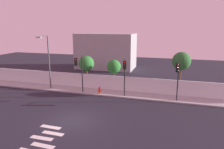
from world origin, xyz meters
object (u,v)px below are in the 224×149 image
roadside_tree_leftmost (86,64)px  roadside_tree_midleft (114,67)px  traffic_light_center (125,70)px  fire_hydrant (99,90)px  traffic_light_right (79,67)px  street_lamp_curbside (48,58)px  roadside_tree_midright (181,61)px  traffic_light_left (178,74)px

roadside_tree_leftmost → roadside_tree_midleft: size_ratio=1.09×
traffic_light_center → fire_hydrant: (-3.22, 0.66, -2.75)m
traffic_light_center → traffic_light_right: bearing=-179.2°
roadside_tree_midleft → traffic_light_right: bearing=-129.8°
street_lamp_curbside → fire_hydrant: 7.75m
fire_hydrant → roadside_tree_midright: bearing=18.5°
traffic_light_center → roadside_tree_midleft: bearing=121.6°
roadside_tree_leftmost → roadside_tree_midleft: 3.88m
fire_hydrant → roadside_tree_leftmost: bearing=133.7°
traffic_light_center → fire_hydrant: size_ratio=5.35×
traffic_light_left → street_lamp_curbside: size_ratio=0.62×
traffic_light_left → roadside_tree_midleft: size_ratio=1.11×
traffic_light_left → fire_hydrant: (-8.83, 0.47, -2.69)m
roadside_tree_leftmost → street_lamp_curbside: bearing=-141.2°
traffic_light_left → traffic_light_center: bearing=-178.1°
traffic_light_right → street_lamp_curbside: size_ratio=0.65×
traffic_light_center → roadside_tree_midleft: (-2.30, 3.74, -0.42)m
roadside_tree_leftmost → roadside_tree_midleft: (3.87, 0.00, -0.20)m
fire_hydrant → roadside_tree_midright: 10.33m
traffic_light_right → fire_hydrant: traffic_light_right is taller
traffic_light_center → roadside_tree_midright: (6.01, 3.74, 0.70)m
roadside_tree_leftmost → traffic_light_center: bearing=-31.2°
traffic_light_right → roadside_tree_midleft: traffic_light_right is taller
street_lamp_curbside → roadside_tree_leftmost: size_ratio=1.63×
traffic_light_center → roadside_tree_midright: 7.12m
traffic_light_left → street_lamp_curbside: street_lamp_curbside is taller
traffic_light_right → street_lamp_curbside: bearing=171.4°
roadside_tree_leftmost → fire_hydrant: bearing=-46.3°
traffic_light_right → roadside_tree_midleft: size_ratio=1.15×
fire_hydrant → roadside_tree_midleft: (0.93, 3.08, 2.34)m
fire_hydrant → roadside_tree_midright: size_ratio=0.16×
roadside_tree_leftmost → roadside_tree_midright: bearing=0.0°
roadside_tree_leftmost → traffic_light_right: bearing=-79.8°
traffic_light_right → traffic_light_left: bearing=1.4°
roadside_tree_midright → traffic_light_right: bearing=-161.6°
street_lamp_curbside → roadside_tree_midright: 16.37m
fire_hydrant → roadside_tree_leftmost: size_ratio=0.19×
traffic_light_left → traffic_light_right: 11.09m
traffic_light_left → traffic_light_right: (-11.09, -0.26, 0.14)m
roadside_tree_midleft → roadside_tree_midright: roadside_tree_midright is taller
traffic_light_left → roadside_tree_leftmost: 12.30m
traffic_light_left → roadside_tree_leftmost: bearing=163.2°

